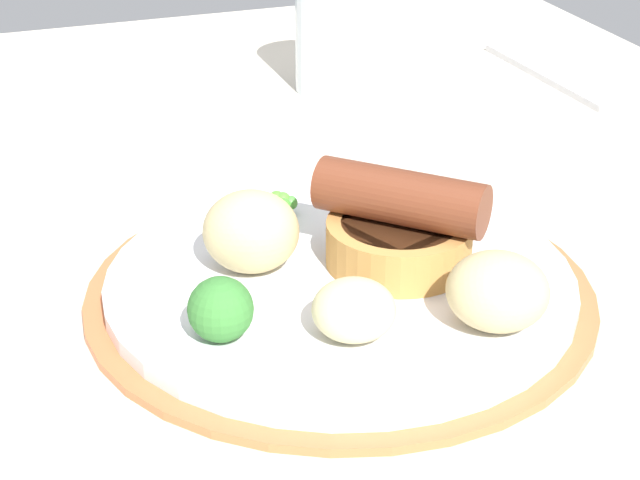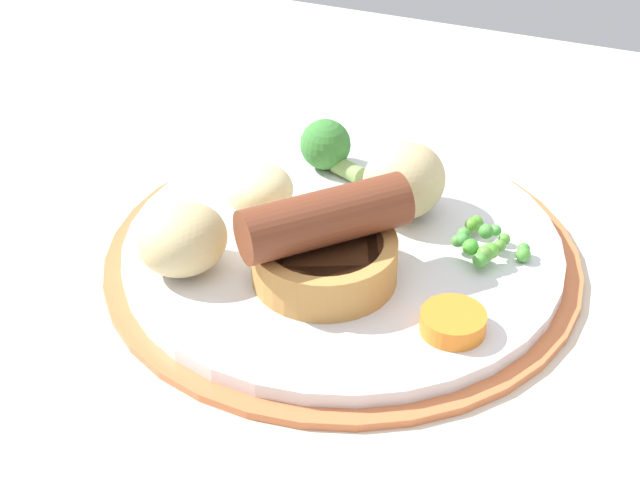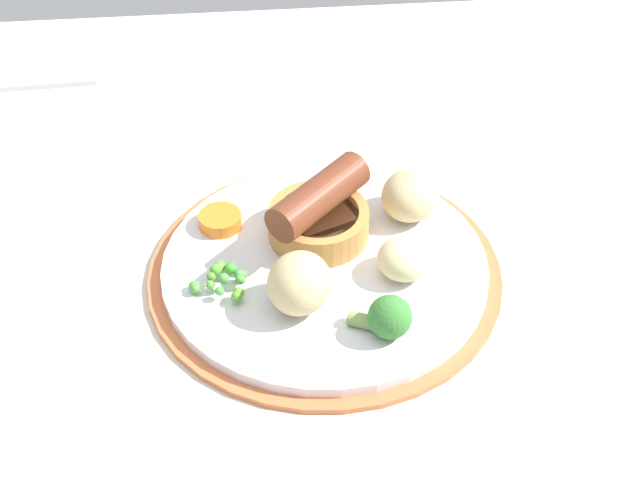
{
  "view_description": "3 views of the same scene",
  "coord_description": "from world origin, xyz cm",
  "px_view_note": "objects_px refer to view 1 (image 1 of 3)",
  "views": [
    {
      "loc": [
        -53.14,
        22.26,
        33.59
      ],
      "look_at": [
        -4.2,
        4.69,
        6.62
      ],
      "focal_mm": 60.0,
      "sensor_mm": 36.0,
      "label": 1
    },
    {
      "loc": [
        12.64,
        -45.56,
        41.25
      ],
      "look_at": [
        -5.37,
        1.98,
        5.49
      ],
      "focal_mm": 60.0,
      "sensor_mm": 36.0,
      "label": 2
    },
    {
      "loc": [
        1.57,
        66.12,
        62.62
      ],
      "look_at": [
        -4.29,
        1.89,
        5.52
      ],
      "focal_mm": 60.0,
      "sensor_mm": 36.0,
      "label": 3
    }
  ],
  "objects_px": {
    "potato_chunk_2": "(251,231)",
    "drinking_glass": "(340,25)",
    "pea_pile": "(265,206)",
    "carrot_slice_1": "(376,193)",
    "fork": "(546,75)",
    "salt_shaker": "(346,15)",
    "dinner_plate": "(340,288)",
    "sausage_pudding": "(407,226)",
    "broccoli_floret_near": "(221,309)",
    "potato_chunk_1": "(498,291)",
    "potato_chunk_0": "(354,310)"
  },
  "relations": [
    {
      "from": "dinner_plate",
      "to": "potato_chunk_2",
      "type": "xyz_separation_m",
      "value": [
        0.02,
        0.04,
        0.03
      ]
    },
    {
      "from": "potato_chunk_2",
      "to": "drinking_glass",
      "type": "height_order",
      "value": "drinking_glass"
    },
    {
      "from": "potato_chunk_2",
      "to": "carrot_slice_1",
      "type": "xyz_separation_m",
      "value": [
        0.06,
        -0.1,
        -0.02
      ]
    },
    {
      "from": "sausage_pudding",
      "to": "carrot_slice_1",
      "type": "distance_m",
      "value": 0.08
    },
    {
      "from": "fork",
      "to": "salt_shaker",
      "type": "xyz_separation_m",
      "value": [
        0.14,
        0.13,
        0.03
      ]
    },
    {
      "from": "potato_chunk_1",
      "to": "salt_shaker",
      "type": "bearing_deg",
      "value": -12.5
    },
    {
      "from": "dinner_plate",
      "to": "potato_chunk_0",
      "type": "height_order",
      "value": "potato_chunk_0"
    },
    {
      "from": "dinner_plate",
      "to": "broccoli_floret_near",
      "type": "distance_m",
      "value": 0.09
    },
    {
      "from": "pea_pile",
      "to": "carrot_slice_1",
      "type": "height_order",
      "value": "pea_pile"
    },
    {
      "from": "salt_shaker",
      "to": "potato_chunk_0",
      "type": "bearing_deg",
      "value": 159.49
    },
    {
      "from": "pea_pile",
      "to": "potato_chunk_2",
      "type": "bearing_deg",
      "value": 155.93
    },
    {
      "from": "carrot_slice_1",
      "to": "sausage_pudding",
      "type": "bearing_deg",
      "value": 169.68
    },
    {
      "from": "carrot_slice_1",
      "to": "fork",
      "type": "relative_size",
      "value": 0.2
    },
    {
      "from": "potato_chunk_2",
      "to": "pea_pile",
      "type": "bearing_deg",
      "value": -24.07
    },
    {
      "from": "pea_pile",
      "to": "drinking_glass",
      "type": "height_order",
      "value": "drinking_glass"
    },
    {
      "from": "carrot_slice_1",
      "to": "potato_chunk_0",
      "type": "bearing_deg",
      "value": 153.5
    },
    {
      "from": "broccoli_floret_near",
      "to": "potato_chunk_0",
      "type": "height_order",
      "value": "broccoli_floret_near"
    },
    {
      "from": "potato_chunk_2",
      "to": "fork",
      "type": "height_order",
      "value": "potato_chunk_2"
    },
    {
      "from": "fork",
      "to": "potato_chunk_2",
      "type": "bearing_deg",
      "value": 125.06
    },
    {
      "from": "pea_pile",
      "to": "carrot_slice_1",
      "type": "bearing_deg",
      "value": -89.36
    },
    {
      "from": "dinner_plate",
      "to": "potato_chunk_1",
      "type": "height_order",
      "value": "potato_chunk_1"
    },
    {
      "from": "pea_pile",
      "to": "broccoli_floret_near",
      "type": "height_order",
      "value": "broccoli_floret_near"
    },
    {
      "from": "pea_pile",
      "to": "broccoli_floret_near",
      "type": "bearing_deg",
      "value": 153.5
    },
    {
      "from": "sausage_pudding",
      "to": "potato_chunk_1",
      "type": "height_order",
      "value": "sausage_pudding"
    },
    {
      "from": "broccoli_floret_near",
      "to": "carrot_slice_1",
      "type": "bearing_deg",
      "value": 156.02
    },
    {
      "from": "fork",
      "to": "drinking_glass",
      "type": "bearing_deg",
      "value": 76.14
    },
    {
      "from": "dinner_plate",
      "to": "broccoli_floret_near",
      "type": "bearing_deg",
      "value": 116.56
    },
    {
      "from": "sausage_pudding",
      "to": "salt_shaker",
      "type": "xyz_separation_m",
      "value": [
        0.43,
        -0.13,
        -0.0
      ]
    },
    {
      "from": "sausage_pudding",
      "to": "fork",
      "type": "bearing_deg",
      "value": 92.59
    },
    {
      "from": "sausage_pudding",
      "to": "broccoli_floret_near",
      "type": "height_order",
      "value": "sausage_pudding"
    },
    {
      "from": "drinking_glass",
      "to": "salt_shaker",
      "type": "bearing_deg",
      "value": -23.41
    },
    {
      "from": "dinner_plate",
      "to": "potato_chunk_2",
      "type": "height_order",
      "value": "potato_chunk_2"
    },
    {
      "from": "potato_chunk_0",
      "to": "potato_chunk_1",
      "type": "relative_size",
      "value": 0.81
    },
    {
      "from": "sausage_pudding",
      "to": "potato_chunk_2",
      "type": "distance_m",
      "value": 0.09
    },
    {
      "from": "drinking_glass",
      "to": "salt_shaker",
      "type": "distance_m",
      "value": 0.12
    },
    {
      "from": "sausage_pudding",
      "to": "fork",
      "type": "height_order",
      "value": "sausage_pudding"
    },
    {
      "from": "dinner_plate",
      "to": "salt_shaker",
      "type": "bearing_deg",
      "value": -21.31
    },
    {
      "from": "dinner_plate",
      "to": "drinking_glass",
      "type": "xyz_separation_m",
      "value": [
        0.33,
        -0.12,
        0.05
      ]
    },
    {
      "from": "pea_pile",
      "to": "potato_chunk_0",
      "type": "bearing_deg",
      "value": -178.98
    },
    {
      "from": "salt_shaker",
      "to": "sausage_pudding",
      "type": "bearing_deg",
      "value": 163.46
    },
    {
      "from": "sausage_pudding",
      "to": "potato_chunk_2",
      "type": "height_order",
      "value": "sausage_pudding"
    },
    {
      "from": "potato_chunk_1",
      "to": "carrot_slice_1",
      "type": "relative_size",
      "value": 1.48
    },
    {
      "from": "carrot_slice_1",
      "to": "drinking_glass",
      "type": "bearing_deg",
      "value": -15.46
    },
    {
      "from": "potato_chunk_2",
      "to": "salt_shaker",
      "type": "distance_m",
      "value": 0.46
    },
    {
      "from": "broccoli_floret_near",
      "to": "potato_chunk_2",
      "type": "height_order",
      "value": "potato_chunk_2"
    },
    {
      "from": "potato_chunk_1",
      "to": "salt_shaker",
      "type": "xyz_separation_m",
      "value": [
        0.51,
        -0.11,
        -0.0
      ]
    },
    {
      "from": "sausage_pudding",
      "to": "salt_shaker",
      "type": "height_order",
      "value": "sausage_pudding"
    },
    {
      "from": "carrot_slice_1",
      "to": "drinking_glass",
      "type": "distance_m",
      "value": 0.26
    },
    {
      "from": "fork",
      "to": "salt_shaker",
      "type": "bearing_deg",
      "value": 41.23
    },
    {
      "from": "sausage_pudding",
      "to": "potato_chunk_0",
      "type": "bearing_deg",
      "value": -87.42
    }
  ]
}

